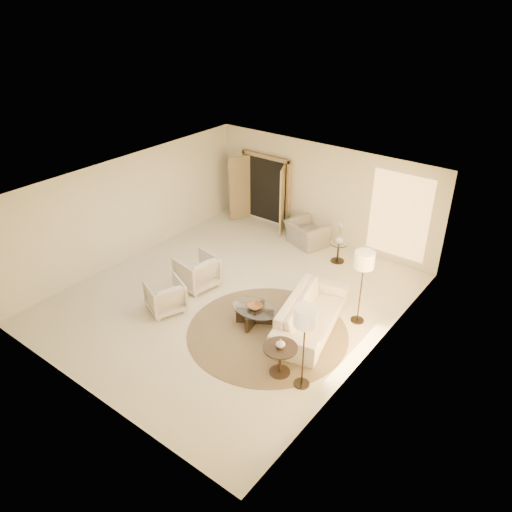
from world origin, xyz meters
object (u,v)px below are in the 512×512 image
Objects in this scene: accent_chair at (307,230)px; bowl at (255,306)px; floor_lamp_far at (305,320)px; side_vase at (339,239)px; side_table at (338,250)px; coffee_table at (255,314)px; floor_lamp_near at (364,263)px; armchair_right at (165,295)px; sofa at (311,314)px; end_table at (280,355)px; armchair_left at (197,270)px; end_vase at (281,343)px.

accent_chair reaches higher than bowl.
side_vase is (-1.78, 4.53, -0.82)m from floor_lamp_far.
side_table is at bearing -90.00° from side_vase.
coffee_table is 6.35× the size of side_vase.
floor_lamp_near is at bearing 92.45° from floor_lamp_far.
floor_lamp_near is at bearing -51.25° from side_table.
armchair_right is 3.95m from floor_lamp_far.
sofa reaches higher than end_table.
armchair_left is 1.61× the size of side_table.
accent_chair reaches higher than side_vase.
end_table reaches higher than side_table.
side_table reaches higher than coffee_table.
accent_chair reaches higher than end_vase.
coffee_table is (1.94, 0.82, -0.15)m from armchair_right.
armchair_right is at bearing 101.92° from sofa.
floor_lamp_far is at bearing 140.58° from accent_chair.
floor_lamp_far reaches higher than side_table.
side_vase is at bearing -176.13° from accent_chair.
side_vase is at bearing 4.79° from sofa.
armchair_right is 0.46× the size of floor_lamp_far.
end_vase is at bearing 136.04° from accent_chair.
armchair_left reaches higher than side_vase.
side_table is at bearing 156.08° from armchair_left.
side_table is at bearing 105.72° from end_vase.
sofa reaches higher than side_table.
floor_lamp_far is 0.93m from end_vase.
end_vase reaches higher than coffee_table.
floor_lamp_far is 9.51× the size of end_vase.
armchair_right is at bearing 177.49° from end_vase.
end_vase is (3.29, -0.14, 0.31)m from armchair_right.
floor_lamp_near is (1.68, -2.09, 1.15)m from side_table.
side_vase reaches higher than side_table.
accent_chair is at bearing 139.98° from floor_lamp_near.
end_vase is (-0.51, 0.01, -0.78)m from floor_lamp_far.
sofa is at bearing 100.52° from end_vase.
armchair_left reaches higher than side_table.
side_vase reaches higher than bowl.
armchair_left is 2.79× the size of bowl.
end_table is 3.60× the size of end_vase.
armchair_right is at bearing 177.49° from end_table.
side_table reaches higher than bowl.
armchair_right is at bearing -148.29° from floor_lamp_near.
armchair_left reaches higher than bowl.
floor_lamp_far reaches higher than accent_chair.
sofa is at bearing -129.37° from floor_lamp_near.
armchair_left reaches higher than end_vase.
armchair_left is 0.51× the size of floor_lamp_near.
side_vase is at bearing 128.75° from floor_lamp_near.
armchair_left is at bearing 80.94° from sofa.
armchair_right is 2.11m from coffee_table.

